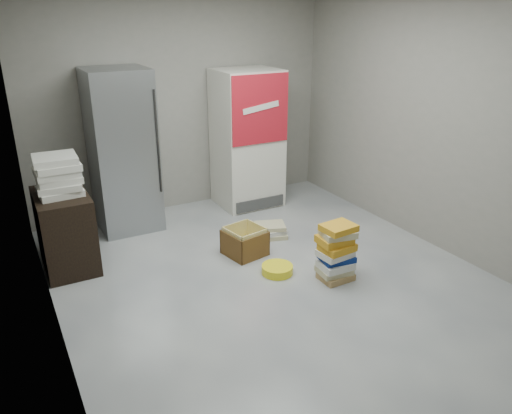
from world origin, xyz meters
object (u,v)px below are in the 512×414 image
at_px(steel_fridge, 123,151).
at_px(coke_cooler, 247,139).
at_px(wood_shelf, 66,231).
at_px(phonebook_stack_main, 336,252).
at_px(cardboard_box, 245,243).

xyz_separation_m(steel_fridge, coke_cooler, (1.65, -0.01, -0.05)).
height_order(wood_shelf, phonebook_stack_main, wood_shelf).
bearing_deg(wood_shelf, phonebook_stack_main, -34.31).
bearing_deg(phonebook_stack_main, cardboard_box, 123.05).
bearing_deg(coke_cooler, steel_fridge, 179.82).
relative_size(wood_shelf, phonebook_stack_main, 1.36).
distance_m(steel_fridge, cardboard_box, 1.83).
relative_size(coke_cooler, phonebook_stack_main, 3.05).
height_order(coke_cooler, phonebook_stack_main, coke_cooler).
distance_m(steel_fridge, wood_shelf, 1.23).
bearing_deg(wood_shelf, steel_fridge, 41.31).
xyz_separation_m(phonebook_stack_main, cardboard_box, (-0.54, 0.91, -0.17)).
bearing_deg(steel_fridge, cardboard_box, -56.80).
bearing_deg(steel_fridge, coke_cooler, -0.18).
distance_m(coke_cooler, wood_shelf, 2.63).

